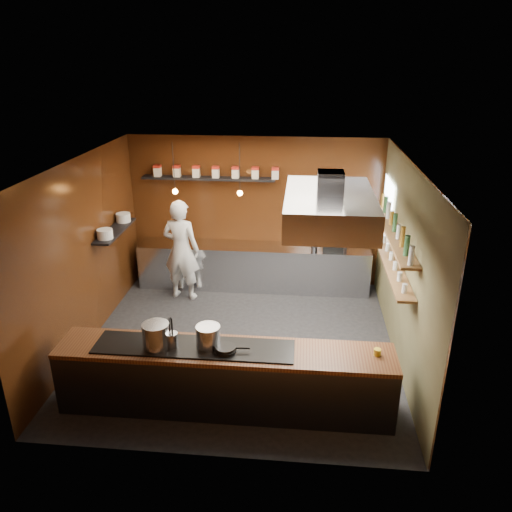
# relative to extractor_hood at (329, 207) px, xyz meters

# --- Properties ---
(floor) EXTENTS (5.00, 5.00, 0.00)m
(floor) POSITION_rel_extractor_hood_xyz_m (-1.30, 0.40, -2.51)
(floor) COLOR black
(floor) RESTS_ON ground
(back_wall) EXTENTS (5.00, 0.00, 5.00)m
(back_wall) POSITION_rel_extractor_hood_xyz_m (-1.30, 2.90, -1.01)
(back_wall) COLOR #351509
(back_wall) RESTS_ON ground
(left_wall) EXTENTS (0.00, 5.00, 5.00)m
(left_wall) POSITION_rel_extractor_hood_xyz_m (-3.80, 0.40, -1.01)
(left_wall) COLOR #351509
(left_wall) RESTS_ON ground
(right_wall) EXTENTS (0.00, 5.00, 5.00)m
(right_wall) POSITION_rel_extractor_hood_xyz_m (1.20, 0.40, -1.01)
(right_wall) COLOR brown
(right_wall) RESTS_ON ground
(ceiling) EXTENTS (5.00, 5.00, 0.00)m
(ceiling) POSITION_rel_extractor_hood_xyz_m (-1.30, 0.40, 0.49)
(ceiling) COLOR silver
(ceiling) RESTS_ON back_wall
(window_pane) EXTENTS (0.00, 1.00, 1.00)m
(window_pane) POSITION_rel_extractor_hood_xyz_m (1.15, 2.10, -0.61)
(window_pane) COLOR white
(window_pane) RESTS_ON right_wall
(prep_counter) EXTENTS (4.60, 0.65, 0.90)m
(prep_counter) POSITION_rel_extractor_hood_xyz_m (-1.30, 2.57, -2.06)
(prep_counter) COLOR silver
(prep_counter) RESTS_ON floor
(pass_counter) EXTENTS (4.40, 0.72, 0.94)m
(pass_counter) POSITION_rel_extractor_hood_xyz_m (-1.30, -1.20, -2.04)
(pass_counter) COLOR #38383D
(pass_counter) RESTS_ON floor
(tin_shelf) EXTENTS (2.60, 0.26, 0.04)m
(tin_shelf) POSITION_rel_extractor_hood_xyz_m (-2.20, 2.76, -0.31)
(tin_shelf) COLOR black
(tin_shelf) RESTS_ON back_wall
(plate_shelf) EXTENTS (0.30, 1.40, 0.04)m
(plate_shelf) POSITION_rel_extractor_hood_xyz_m (-3.64, 1.40, -0.96)
(plate_shelf) COLOR black
(plate_shelf) RESTS_ON left_wall
(bottle_shelf_upper) EXTENTS (0.26, 2.80, 0.04)m
(bottle_shelf_upper) POSITION_rel_extractor_hood_xyz_m (1.04, 0.70, -0.59)
(bottle_shelf_upper) COLOR brown
(bottle_shelf_upper) RESTS_ON right_wall
(bottle_shelf_lower) EXTENTS (0.26, 2.80, 0.04)m
(bottle_shelf_lower) POSITION_rel_extractor_hood_xyz_m (1.04, 0.70, -1.06)
(bottle_shelf_lower) COLOR brown
(bottle_shelf_lower) RESTS_ON right_wall
(extractor_hood) EXTENTS (1.20, 2.00, 0.72)m
(extractor_hood) POSITION_rel_extractor_hood_xyz_m (0.00, 0.00, 0.00)
(extractor_hood) COLOR #38383D
(extractor_hood) RESTS_ON ceiling
(pendant_left) EXTENTS (0.10, 0.10, 0.95)m
(pendant_left) POSITION_rel_extractor_hood_xyz_m (-2.70, 2.10, -0.35)
(pendant_left) COLOR black
(pendant_left) RESTS_ON ceiling
(pendant_right) EXTENTS (0.10, 0.10, 0.95)m
(pendant_right) POSITION_rel_extractor_hood_xyz_m (-1.50, 2.10, -0.35)
(pendant_right) COLOR black
(pendant_right) RESTS_ON ceiling
(storage_tins) EXTENTS (2.43, 0.13, 0.22)m
(storage_tins) POSITION_rel_extractor_hood_xyz_m (-2.05, 2.76, -0.17)
(storage_tins) COLOR beige
(storage_tins) RESTS_ON tin_shelf
(plate_stacks) EXTENTS (0.26, 1.16, 0.16)m
(plate_stacks) POSITION_rel_extractor_hood_xyz_m (-3.64, 1.40, -0.86)
(plate_stacks) COLOR silver
(plate_stacks) RESTS_ON plate_shelf
(bottles) EXTENTS (0.06, 2.66, 0.24)m
(bottles) POSITION_rel_extractor_hood_xyz_m (1.04, 0.70, -0.45)
(bottles) COLOR silver
(bottles) RESTS_ON bottle_shelf_upper
(wine_glasses) EXTENTS (0.07, 2.37, 0.13)m
(wine_glasses) POSITION_rel_extractor_hood_xyz_m (1.04, 0.70, -0.97)
(wine_glasses) COLOR silver
(wine_glasses) RESTS_ON bottle_shelf_lower
(stockpot_large) EXTENTS (0.36, 0.36, 0.34)m
(stockpot_large) POSITION_rel_extractor_hood_xyz_m (-2.17, -1.27, -1.40)
(stockpot_large) COLOR #B6B8BD
(stockpot_large) RESTS_ON pass_counter
(stockpot_small) EXTENTS (0.40, 0.40, 0.29)m
(stockpot_small) POSITION_rel_extractor_hood_xyz_m (-1.51, -1.19, -1.42)
(stockpot_small) COLOR silver
(stockpot_small) RESTS_ON pass_counter
(utensil_crock) EXTENTS (0.20, 0.20, 0.20)m
(utensil_crock) POSITION_rel_extractor_hood_xyz_m (-1.98, -1.24, -1.47)
(utensil_crock) COLOR #B3B5BA
(utensil_crock) RESTS_ON pass_counter
(frying_pan) EXTENTS (0.45, 0.28, 0.07)m
(frying_pan) POSITION_rel_extractor_hood_xyz_m (-1.27, -1.28, -1.53)
(frying_pan) COLOR black
(frying_pan) RESTS_ON pass_counter
(butter_jar) EXTENTS (0.12, 0.12, 0.08)m
(butter_jar) POSITION_rel_extractor_hood_xyz_m (0.64, -1.15, -1.54)
(butter_jar) COLOR yellow
(butter_jar) RESTS_ON pass_counter
(espresso_machine) EXTENTS (0.48, 0.47, 0.40)m
(espresso_machine) POSITION_rel_extractor_hood_xyz_m (0.30, 2.50, -1.41)
(espresso_machine) COLOR black
(espresso_machine) RESTS_ON prep_counter
(chef) EXTENTS (0.79, 0.59, 1.97)m
(chef) POSITION_rel_extractor_hood_xyz_m (-2.63, 2.00, -1.52)
(chef) COLOR silver
(chef) RESTS_ON floor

